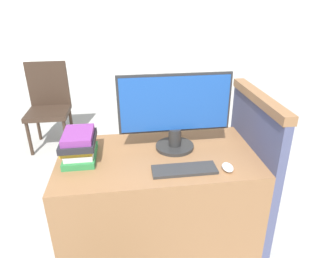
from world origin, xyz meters
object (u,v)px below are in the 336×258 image
monitor (175,111)px  mouse (228,167)px  keyboard (184,170)px  far_chair (49,102)px  book_stack (79,146)px

monitor → mouse: size_ratio=7.33×
keyboard → far_chair: (-1.15, 2.01, -0.27)m
monitor → mouse: (0.24, -0.29, -0.23)m
book_stack → far_chair: bearing=108.2°
keyboard → book_stack: size_ratio=1.24×
monitor → far_chair: 2.15m
monitor → far_chair: bearing=123.2°
mouse → far_chair: (-1.38, 2.03, -0.28)m
keyboard → mouse: mouse is taller
keyboard → monitor: bearing=91.9°
mouse → far_chair: size_ratio=0.10×
mouse → book_stack: book_stack is taller
mouse → keyboard: bearing=174.2°
book_stack → mouse: bearing=-16.4°
monitor → far_chair: monitor is taller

